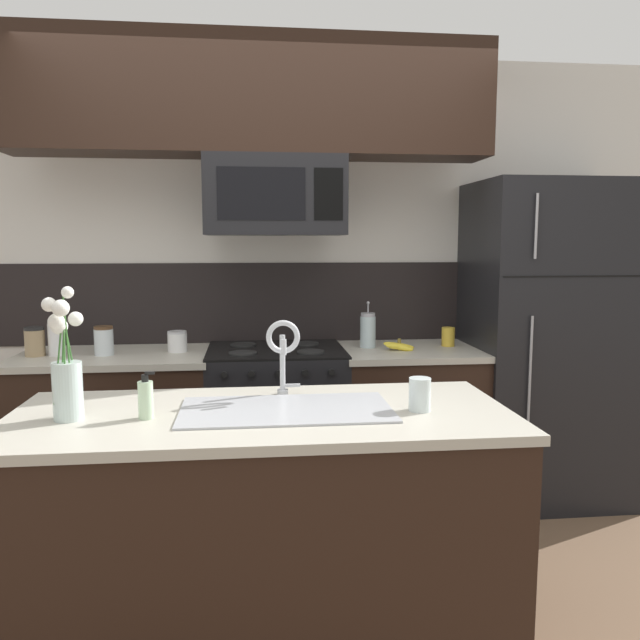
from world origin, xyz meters
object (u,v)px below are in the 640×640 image
object	(u,v)px
storage_jar_medium	(56,338)
drinking_glass	(420,394)
storage_jar_squat	(177,341)
flower_vase	(66,375)
refrigerator	(546,342)
dish_soap_bottle	(146,399)
microwave	(275,197)
french_press	(368,330)
sink_faucet	(283,347)
stove_range	(277,428)
coffee_tin	(448,337)
storage_jar_tall	(35,342)
storage_jar_short	(104,341)
banana_bunch	(399,346)

from	to	relation	value
storage_jar_medium	drinking_glass	size ratio (longest dim) A/B	1.62
storage_jar_squat	flower_vase	bearing A→B (deg)	-99.49
refrigerator	dish_soap_bottle	bearing A→B (deg)	-147.83
microwave	french_press	size ratio (longest dim) A/B	2.79
sink_faucet	storage_jar_medium	bearing A→B (deg)	138.31
dish_soap_bottle	stove_range	bearing A→B (deg)	68.94
dish_soap_bottle	coffee_tin	bearing A→B (deg)	41.79
storage_jar_tall	refrigerator	bearing A→B (deg)	0.65
storage_jar_short	coffee_tin	bearing A→B (deg)	2.27
refrigerator	storage_jar_squat	distance (m)	2.14
stove_range	refrigerator	world-z (taller)	refrigerator
storage_jar_medium	sink_faucet	size ratio (longest dim) A/B	0.64
storage_jar_medium	coffee_tin	size ratio (longest dim) A/B	1.78
stove_range	coffee_tin	xyz separation A→B (m)	(1.01, 0.05, 0.50)
refrigerator	storage_jar_tall	size ratio (longest dim) A/B	11.96
dish_soap_bottle	banana_bunch	bearing A→B (deg)	46.14
microwave	storage_jar_tall	distance (m)	1.50
french_press	storage_jar_medium	bearing A→B (deg)	-177.49
storage_jar_short	dish_soap_bottle	distance (m)	1.34
storage_jar_medium	banana_bunch	distance (m)	1.86
storage_jar_short	coffee_tin	distance (m)	1.93
storage_jar_medium	storage_jar_squat	xyz separation A→B (m)	(0.63, 0.05, -0.04)
microwave	refrigerator	xyz separation A→B (m)	(1.60, 0.04, -0.83)
microwave	french_press	xyz separation A→B (m)	(0.53, 0.08, -0.75)
microwave	drinking_glass	bearing A→B (deg)	-70.11
banana_bunch	dish_soap_bottle	xyz separation A→B (m)	(-1.19, -1.24, 0.05)
storage_jar_squat	storage_jar_short	bearing A→B (deg)	-171.03
storage_jar_tall	storage_jar_medium	bearing A→B (deg)	-1.03
coffee_tin	sink_faucet	xyz separation A→B (m)	(-1.02, -1.10, 0.14)
storage_jar_short	banana_bunch	world-z (taller)	storage_jar_short
microwave	storage_jar_tall	bearing A→B (deg)	179.63
microwave	flower_vase	world-z (taller)	microwave
refrigerator	banana_bunch	distance (m)	0.91
banana_bunch	coffee_tin	xyz separation A→B (m)	(0.32, 0.11, 0.03)
flower_vase	storage_jar_squat	bearing A→B (deg)	80.51
storage_jar_medium	french_press	xyz separation A→B (m)	(1.70, 0.07, 0.00)
sink_faucet	dish_soap_bottle	xyz separation A→B (m)	(-0.49, -0.25, -0.13)
microwave	storage_jar_short	world-z (taller)	microwave
coffee_tin	drinking_glass	bearing A→B (deg)	-111.87
refrigerator	sink_faucet	world-z (taller)	refrigerator
storage_jar_squat	sink_faucet	bearing A→B (deg)	-63.83
storage_jar_short	storage_jar_tall	bearing A→B (deg)	177.79
storage_jar_short	refrigerator	bearing A→B (deg)	1.06
drinking_glass	stove_range	bearing A→B (deg)	109.60
storage_jar_medium	coffee_tin	xyz separation A→B (m)	(2.18, 0.06, -0.04)
microwave	flower_vase	size ratio (longest dim) A/B	1.62
microwave	coffee_tin	xyz separation A→B (m)	(1.01, 0.07, -0.79)
storage_jar_squat	drinking_glass	size ratio (longest dim) A/B	0.96
storage_jar_tall	sink_faucet	world-z (taller)	sink_faucet
stove_range	storage_jar_squat	xyz separation A→B (m)	(-0.54, 0.03, 0.51)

